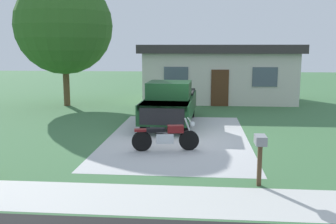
{
  "coord_description": "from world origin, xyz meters",
  "views": [
    {
      "loc": [
        0.87,
        -14.13,
        3.36
      ],
      "look_at": [
        -0.4,
        0.46,
        0.9
      ],
      "focal_mm": 41.32,
      "sensor_mm": 36.0,
      "label": 1
    }
  ],
  "objects_px": {
    "mailbox": "(260,147)",
    "neighbor_house": "(218,72)",
    "pickup_truck": "(171,102)",
    "shade_tree": "(64,26)",
    "motorcycle": "(166,137)"
  },
  "relations": [
    {
      "from": "mailbox",
      "to": "motorcycle",
      "type": "bearing_deg",
      "value": 130.1
    },
    {
      "from": "pickup_truck",
      "to": "shade_tree",
      "type": "bearing_deg",
      "value": 143.52
    },
    {
      "from": "motorcycle",
      "to": "pickup_truck",
      "type": "relative_size",
      "value": 0.39
    },
    {
      "from": "motorcycle",
      "to": "shade_tree",
      "type": "distance_m",
      "value": 12.23
    },
    {
      "from": "mailbox",
      "to": "neighbor_house",
      "type": "bearing_deg",
      "value": 91.41
    },
    {
      "from": "mailbox",
      "to": "shade_tree",
      "type": "height_order",
      "value": "shade_tree"
    },
    {
      "from": "pickup_truck",
      "to": "mailbox",
      "type": "height_order",
      "value": "pickup_truck"
    },
    {
      "from": "pickup_truck",
      "to": "neighbor_house",
      "type": "distance_m",
      "value": 8.24
    },
    {
      "from": "motorcycle",
      "to": "neighbor_house",
      "type": "bearing_deg",
      "value": 80.06
    },
    {
      "from": "pickup_truck",
      "to": "mailbox",
      "type": "xyz_separation_m",
      "value": [
        2.8,
        -7.71,
        0.03
      ]
    },
    {
      "from": "mailbox",
      "to": "neighbor_house",
      "type": "relative_size",
      "value": 0.13
    },
    {
      "from": "neighbor_house",
      "to": "shade_tree",
      "type": "bearing_deg",
      "value": -160.78
    },
    {
      "from": "motorcycle",
      "to": "mailbox",
      "type": "xyz_separation_m",
      "value": [
        2.57,
        -3.05,
        0.51
      ]
    },
    {
      "from": "motorcycle",
      "to": "mailbox",
      "type": "distance_m",
      "value": 4.02
    },
    {
      "from": "pickup_truck",
      "to": "shade_tree",
      "type": "height_order",
      "value": "shade_tree"
    }
  ]
}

